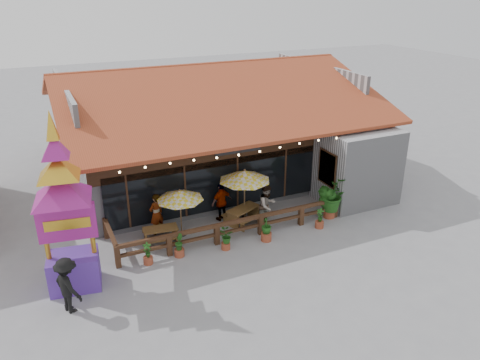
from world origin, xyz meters
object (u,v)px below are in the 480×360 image
umbrella_left (180,195)px  pedestrian (68,285)px  thai_sign_tower (62,193)px  picnic_table_left (161,233)px  umbrella_right (245,176)px  picnic_table_right (243,213)px  tropical_plant (331,195)px

umbrella_left → pedestrian: 5.88m
umbrella_left → thai_sign_tower: thai_sign_tower is taller
picnic_table_left → pedestrian: pedestrian is taller
umbrella_right → picnic_table_right: umbrella_right is taller
tropical_plant → thai_sign_tower: bearing=-176.6°
picnic_table_left → pedestrian: 4.91m
thai_sign_tower → pedestrian: thai_sign_tower is taller
pedestrian → umbrella_right: bearing=-92.5°
umbrella_left → picnic_table_left: (-0.97, -0.25, -1.40)m
umbrella_right → pedestrian: bearing=-156.6°
picnic_table_right → pedestrian: 8.30m
picnic_table_right → tropical_plant: size_ratio=0.98×
picnic_table_right → thai_sign_tower: thai_sign_tower is taller
pedestrian → picnic_table_left: bearing=-78.2°
umbrella_left → umbrella_right: 3.03m
umbrella_right → picnic_table_left: (-3.98, -0.41, -1.68)m
picnic_table_right → tropical_plant: (3.78, -1.16, 0.61)m
pedestrian → picnic_table_right: bearing=-93.6°
umbrella_right → thai_sign_tower: thai_sign_tower is taller
picnic_table_right → tropical_plant: tropical_plant is taller
umbrella_right → pedestrian: size_ratio=1.26×
picnic_table_left → thai_sign_tower: thai_sign_tower is taller
picnic_table_left → pedestrian: (-3.86, -2.98, 0.52)m
umbrella_left → pedestrian: umbrella_left is taller
picnic_table_right → tropical_plant: bearing=-17.1°
umbrella_left → picnic_table_right: umbrella_left is taller
picnic_table_left → tropical_plant: (7.59, -1.01, 0.64)m
tropical_plant → pedestrian: (-11.46, -1.97, -0.12)m
umbrella_left → pedestrian: size_ratio=1.27×
picnic_table_right → pedestrian: bearing=-157.8°
thai_sign_tower → umbrella_right: bearing=15.4°
picnic_table_left → tropical_plant: size_ratio=0.80×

